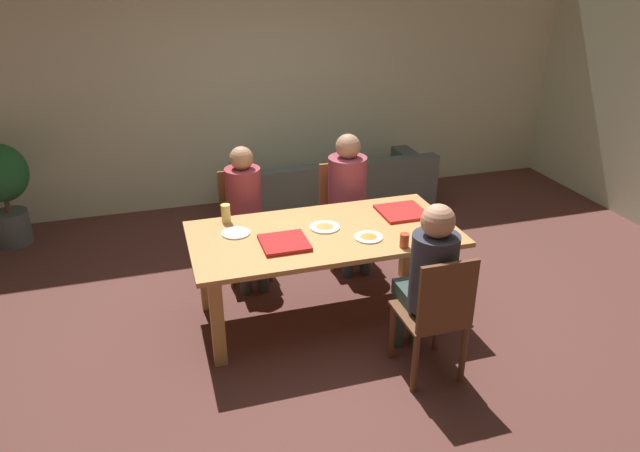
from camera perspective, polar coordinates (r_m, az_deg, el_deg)
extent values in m
plane|color=brown|center=(4.86, 0.35, -8.57)|extent=(20.00, 20.00, 0.00)
cube|color=beige|center=(6.77, -6.60, 14.56)|extent=(7.72, 0.12, 2.95)
cube|color=#C3854A|center=(4.49, 0.37, -0.78)|extent=(2.04, 1.01, 0.04)
cube|color=tan|center=(4.20, -9.96, -9.12)|extent=(0.09, 0.09, 0.71)
cube|color=tan|center=(4.69, 12.34, -5.45)|extent=(0.09, 0.09, 0.71)
cube|color=tan|center=(4.85, -11.19, -4.23)|extent=(0.09, 0.09, 0.71)
cube|color=tan|center=(5.28, 8.46, -1.48)|extent=(0.09, 0.09, 0.71)
cylinder|color=brown|center=(4.30, 7.03, -10.15)|extent=(0.04, 0.04, 0.45)
cylinder|color=brown|center=(4.43, 11.34, -9.25)|extent=(0.04, 0.04, 0.45)
cylinder|color=brown|center=(4.02, 9.23, -13.09)|extent=(0.04, 0.04, 0.45)
cylinder|color=brown|center=(4.17, 13.77, -12.00)|extent=(0.04, 0.04, 0.45)
cube|color=brown|center=(4.09, 10.60, -8.40)|extent=(0.42, 0.44, 0.02)
cube|color=brown|center=(3.81, 12.29, -6.79)|extent=(0.40, 0.03, 0.49)
cylinder|color=#32433B|center=(4.42, 7.62, -8.91)|extent=(0.10, 0.10, 0.47)
cylinder|color=#32433B|center=(4.48, 9.44, -8.55)|extent=(0.10, 0.10, 0.47)
cube|color=#32433B|center=(4.18, 9.64, -6.53)|extent=(0.28, 0.33, 0.11)
cylinder|color=#30313C|center=(3.92, 10.97, -4.40)|extent=(0.31, 0.31, 0.53)
sphere|color=tan|center=(3.76, 11.42, 0.48)|extent=(0.22, 0.22, 0.22)
cylinder|color=brown|center=(5.22, -4.86, -3.21)|extent=(0.04, 0.04, 0.45)
cylinder|color=brown|center=(5.17, -8.64, -3.72)|extent=(0.04, 0.04, 0.45)
cylinder|color=brown|center=(5.56, -5.73, -1.40)|extent=(0.04, 0.04, 0.45)
cylinder|color=brown|center=(5.51, -9.27, -1.85)|extent=(0.04, 0.04, 0.45)
cube|color=brown|center=(5.26, -7.26, -0.23)|extent=(0.40, 0.44, 0.02)
cube|color=brown|center=(5.34, -7.80, 3.06)|extent=(0.38, 0.03, 0.47)
cylinder|color=#323838|center=(5.08, -5.61, -3.95)|extent=(0.10, 0.10, 0.47)
cylinder|color=#323838|center=(5.06, -7.31, -4.19)|extent=(0.10, 0.10, 0.47)
cube|color=#323838|center=(5.08, -6.95, -0.42)|extent=(0.28, 0.35, 0.11)
cylinder|color=#97363F|center=(5.13, -7.45, 2.92)|extent=(0.31, 0.31, 0.50)
sphere|color=tan|center=(5.01, -7.67, 6.55)|extent=(0.20, 0.20, 0.20)
cylinder|color=#9B582E|center=(5.49, 4.98, -1.72)|extent=(0.05, 0.05, 0.45)
cylinder|color=#9B582E|center=(5.37, 1.23, -2.25)|extent=(0.05, 0.05, 0.45)
cylinder|color=#9B582E|center=(5.77, 3.78, -0.30)|extent=(0.05, 0.05, 0.45)
cylinder|color=#9B582E|center=(5.65, 0.19, -0.78)|extent=(0.05, 0.05, 0.45)
cube|color=#9B582E|center=(5.47, 2.60, 0.98)|extent=(0.44, 0.40, 0.02)
cube|color=#9B582E|center=(5.53, 2.02, 3.98)|extent=(0.42, 0.03, 0.46)
cylinder|color=#2C3C4B|center=(5.34, 4.49, -2.38)|extent=(0.10, 0.10, 0.47)
cylinder|color=#2C3C4B|center=(5.28, 2.73, -2.64)|extent=(0.10, 0.10, 0.47)
cube|color=#2C3C4B|center=(5.31, 3.17, 0.91)|extent=(0.32, 0.32, 0.11)
cylinder|color=#953E4D|center=(5.34, 2.66, 4.08)|extent=(0.35, 0.35, 0.51)
sphere|color=#A7795F|center=(5.23, 2.74, 7.74)|extent=(0.22, 0.22, 0.22)
cube|color=red|center=(4.85, 7.98, 1.37)|extent=(0.37, 0.37, 0.02)
cube|color=#B11D1C|center=(4.29, -3.49, -1.65)|extent=(0.34, 0.34, 0.03)
cylinder|color=white|center=(4.40, 4.74, -1.10)|extent=(0.22, 0.22, 0.01)
cone|color=#C98234|center=(4.39, 4.75, -0.93)|extent=(0.13, 0.13, 0.02)
cylinder|color=white|center=(4.50, -8.19, -0.69)|extent=(0.22, 0.22, 0.01)
cylinder|color=white|center=(4.55, 0.46, -0.11)|extent=(0.24, 0.24, 0.01)
cone|color=#C38C41|center=(4.54, 0.46, 0.05)|extent=(0.14, 0.14, 0.02)
cylinder|color=#BC4627|center=(4.28, 8.22, -1.41)|extent=(0.07, 0.07, 0.11)
cylinder|color=#D9C263|center=(4.55, 10.93, 0.28)|extent=(0.07, 0.07, 0.14)
cylinder|color=#DDC665|center=(4.68, -9.15, 1.22)|extent=(0.07, 0.07, 0.15)
cube|color=#49524D|center=(6.66, 1.20, 3.03)|extent=(2.17, 0.88, 0.38)
cube|color=#49524D|center=(6.22, 2.26, 4.77)|extent=(2.17, 0.16, 0.30)
cube|color=#49524D|center=(6.34, -7.27, 4.40)|extent=(0.20, 0.83, 0.18)
cube|color=#49524D|center=(6.91, 9.04, 6.05)|extent=(0.20, 0.83, 0.18)
cylinder|color=#52585B|center=(6.66, -27.72, -0.16)|extent=(0.34, 0.34, 0.35)
cylinder|color=brown|center=(6.57, -28.19, 2.02)|extent=(0.05, 0.05, 0.20)
ellipsoid|color=#226330|center=(6.47, -28.74, 4.54)|extent=(0.52, 0.52, 0.57)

